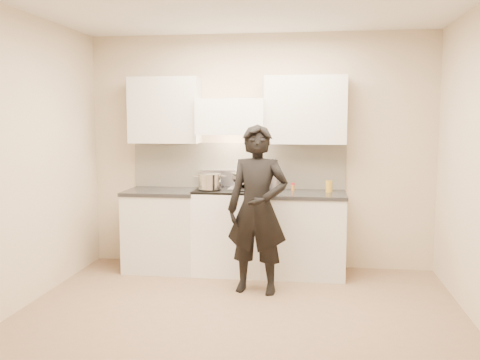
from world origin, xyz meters
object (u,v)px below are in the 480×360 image
object	(u,v)px
counter_right	(304,233)
wok	(249,177)
utensil_crock	(273,180)
person	(257,209)
stove	(230,230)

from	to	relation	value
counter_right	wok	distance (m)	0.88
utensil_crock	counter_right	bearing A→B (deg)	-28.46
counter_right	person	size ratio (longest dim) A/B	0.55
wok	utensil_crock	bearing A→B (deg)	16.79
wok	person	size ratio (longest dim) A/B	0.30
stove	utensil_crock	distance (m)	0.75
counter_right	person	world-z (taller)	person
stove	wok	world-z (taller)	wok
counter_right	person	distance (m)	0.90
stove	person	xyz separation A→B (m)	(0.39, -0.68, 0.36)
utensil_crock	person	distance (m)	0.91
utensil_crock	stove	bearing A→B (deg)	-157.06
stove	person	world-z (taller)	person
counter_right	stove	bearing A→B (deg)	-180.00
stove	wok	bearing A→B (deg)	30.35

